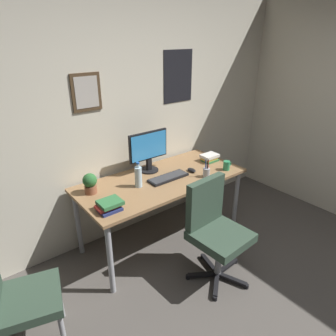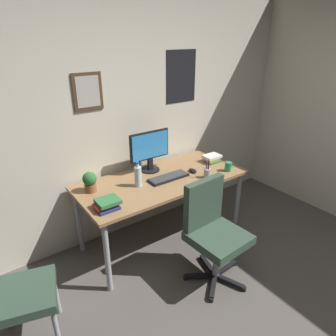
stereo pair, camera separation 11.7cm
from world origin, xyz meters
name	(u,v)px [view 1 (the left image)]	position (x,y,z in m)	size (l,w,h in m)	color
wall_back	(127,117)	(0.00, 2.15, 1.30)	(4.40, 0.10, 2.60)	beige
desk	(162,184)	(0.09, 1.68, 0.68)	(1.73, 0.79, 0.75)	#936D47
office_chair	(214,226)	(0.14, 0.97, 0.53)	(0.56, 0.57, 0.95)	#334738
side_chair	(16,296)	(-1.44, 1.26, 0.50)	(0.52, 0.52, 0.88)	#334738
monitor	(148,150)	(0.10, 1.91, 0.99)	(0.46, 0.20, 0.43)	black
keyboard	(168,177)	(0.14, 1.63, 0.76)	(0.43, 0.15, 0.03)	black
computer_mouse	(192,170)	(0.44, 1.61, 0.76)	(0.06, 0.11, 0.04)	black
water_bottle	(138,177)	(-0.19, 1.67, 0.85)	(0.07, 0.07, 0.25)	silver
coffee_mug_near	(227,165)	(0.77, 1.41, 0.80)	(0.11, 0.07, 0.10)	#2D8C59
potted_plant	(90,183)	(-0.61, 1.84, 0.85)	(0.13, 0.13, 0.19)	brown
pen_cup	(206,172)	(0.47, 1.42, 0.80)	(0.07, 0.07, 0.20)	#9EA0A5
book_stack_left	(210,158)	(0.81, 1.70, 0.79)	(0.20, 0.15, 0.08)	#33723F
book_stack_right	(109,205)	(-0.61, 1.47, 0.79)	(0.21, 0.17, 0.08)	navy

